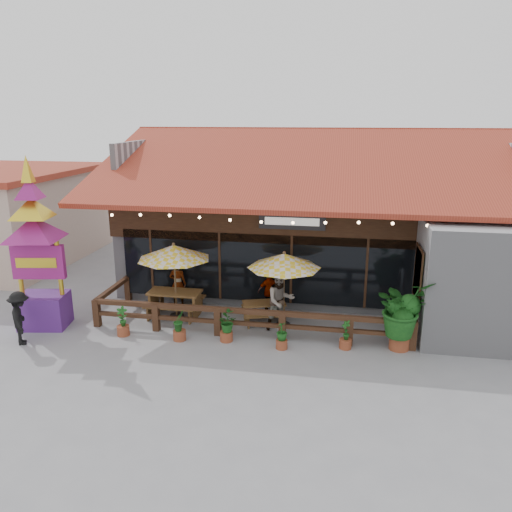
% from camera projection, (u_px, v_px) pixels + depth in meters
% --- Properties ---
extents(ground, '(100.00, 100.00, 0.00)m').
position_uv_depth(ground, '(300.00, 334.00, 15.51)').
color(ground, gray).
rests_on(ground, ground).
extents(restaurant_building, '(15.50, 14.73, 6.09)m').
position_uv_depth(restaurant_building, '(321.00, 222.00, 21.14)').
color(restaurant_building, '#A2A2A7').
rests_on(restaurant_building, ground).
extents(patio_railing, '(10.00, 2.60, 0.92)m').
position_uv_depth(patio_railing, '(227.00, 314.00, 15.47)').
color(patio_railing, '#462A19').
rests_on(patio_railing, ground).
extents(umbrella_left, '(2.72, 2.72, 2.58)m').
position_uv_depth(umbrella_left, '(174.00, 252.00, 16.28)').
color(umbrella_left, brown).
rests_on(umbrella_left, ground).
extents(umbrella_right, '(2.67, 2.67, 2.49)m').
position_uv_depth(umbrella_right, '(284.00, 261.00, 15.59)').
color(umbrella_right, brown).
rests_on(umbrella_right, ground).
extents(picnic_table_left, '(1.76, 1.52, 0.85)m').
position_uv_depth(picnic_table_left, '(175.00, 299.00, 16.88)').
color(picnic_table_left, brown).
rests_on(picnic_table_left, ground).
extents(picnic_table_right, '(1.67, 1.55, 0.67)m').
position_uv_depth(picnic_table_right, '(264.00, 309.00, 16.36)').
color(picnic_table_right, brown).
rests_on(picnic_table_right, ground).
extents(thai_sign_tower, '(2.50, 2.50, 5.85)m').
position_uv_depth(thai_sign_tower, '(35.00, 233.00, 15.29)').
color(thai_sign_tower, '#55227C').
rests_on(thai_sign_tower, ground).
extents(tropical_plant, '(2.02, 1.95, 2.14)m').
position_uv_depth(tropical_plant, '(402.00, 310.00, 14.20)').
color(tropical_plant, brown).
rests_on(tropical_plant, ground).
extents(diner_a, '(0.61, 0.40, 1.65)m').
position_uv_depth(diner_a, '(178.00, 284.00, 17.63)').
color(diner_a, '#3B2313').
rests_on(diner_a, ground).
extents(diner_b, '(1.17, 1.08, 1.92)m').
position_uv_depth(diner_b, '(280.00, 301.00, 15.63)').
color(diner_b, '#3B2313').
rests_on(diner_b, ground).
extents(diner_c, '(0.89, 0.49, 1.44)m').
position_uv_depth(diner_c, '(270.00, 292.00, 17.15)').
color(diner_c, '#3B2313').
rests_on(diner_c, ground).
extents(pedestrian, '(1.07, 1.21, 1.62)m').
position_uv_depth(pedestrian, '(20.00, 318.00, 14.67)').
color(pedestrian, black).
rests_on(pedestrian, ground).
extents(planter_a, '(0.38, 0.38, 0.94)m').
position_uv_depth(planter_a, '(123.00, 323.00, 15.34)').
color(planter_a, brown).
rests_on(planter_a, ground).
extents(planter_b, '(0.42, 0.45, 0.95)m').
position_uv_depth(planter_b, '(179.00, 327.00, 15.00)').
color(planter_b, brown).
rests_on(planter_b, ground).
extents(planter_c, '(0.75, 0.75, 0.94)m').
position_uv_depth(planter_c, '(226.00, 325.00, 14.91)').
color(planter_c, brown).
rests_on(planter_c, ground).
extents(planter_d, '(0.44, 0.44, 0.84)m').
position_uv_depth(planter_d, '(282.00, 336.00, 14.45)').
color(planter_d, brown).
rests_on(planter_d, ground).
extents(planter_e, '(0.36, 0.37, 0.87)m').
position_uv_depth(planter_e, '(346.00, 337.00, 14.48)').
color(planter_e, brown).
rests_on(planter_e, ground).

